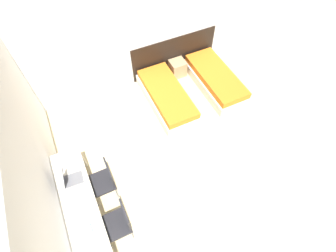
{
  "coord_description": "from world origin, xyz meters",
  "views": [
    {
      "loc": [
        -1.35,
        -0.35,
        5.02
      ],
      "look_at": [
        0.0,
        2.49,
        0.55
      ],
      "focal_mm": 28.0,
      "sensor_mm": 36.0,
      "label": 1
    }
  ],
  "objects_px": {
    "bed_near_door": "(215,80)",
    "chair_near_laptop": "(104,180)",
    "bed_near_window": "(167,97)",
    "chair_near_notebook": "(119,222)",
    "nightstand": "(177,68)",
    "laptop": "(70,179)"
  },
  "relations": [
    {
      "from": "bed_near_door",
      "to": "chair_near_laptop",
      "type": "xyz_separation_m",
      "value": [
        -3.41,
        -1.57,
        0.31
      ]
    },
    {
      "from": "bed_near_window",
      "to": "chair_near_notebook",
      "type": "relative_size",
      "value": 2.11
    },
    {
      "from": "bed_near_window",
      "to": "chair_near_laptop",
      "type": "height_order",
      "value": "chair_near_laptop"
    },
    {
      "from": "nightstand",
      "to": "chair_near_laptop",
      "type": "distance_m",
      "value": 3.62
    },
    {
      "from": "bed_near_door",
      "to": "chair_near_notebook",
      "type": "relative_size",
      "value": 2.11
    },
    {
      "from": "bed_near_window",
      "to": "laptop",
      "type": "distance_m",
      "value": 2.99
    },
    {
      "from": "bed_near_window",
      "to": "bed_near_door",
      "type": "bearing_deg",
      "value": 0.0
    },
    {
      "from": "bed_near_door",
      "to": "chair_near_laptop",
      "type": "relative_size",
      "value": 2.11
    },
    {
      "from": "nightstand",
      "to": "laptop",
      "type": "relative_size",
      "value": 1.25
    },
    {
      "from": "bed_near_window",
      "to": "chair_near_notebook",
      "type": "distance_m",
      "value": 3.17
    },
    {
      "from": "bed_near_door",
      "to": "chair_near_laptop",
      "type": "bearing_deg",
      "value": -155.24
    },
    {
      "from": "chair_near_notebook",
      "to": "laptop",
      "type": "bearing_deg",
      "value": 118.18
    },
    {
      "from": "bed_near_window",
      "to": "laptop",
      "type": "bearing_deg",
      "value": -149.79
    },
    {
      "from": "chair_near_notebook",
      "to": "bed_near_door",
      "type": "bearing_deg",
      "value": 35.55
    },
    {
      "from": "bed_near_window",
      "to": "chair_near_notebook",
      "type": "height_order",
      "value": "chair_near_notebook"
    },
    {
      "from": "chair_near_laptop",
      "to": "chair_near_notebook",
      "type": "xyz_separation_m",
      "value": [
        -0.0,
        -0.83,
        0.0
      ]
    },
    {
      "from": "nightstand",
      "to": "chair_near_laptop",
      "type": "bearing_deg",
      "value": -138.96
    },
    {
      "from": "bed_near_window",
      "to": "chair_near_notebook",
      "type": "xyz_separation_m",
      "value": [
        -2.03,
        -2.41,
        0.31
      ]
    },
    {
      "from": "chair_near_laptop",
      "to": "bed_near_window",
      "type": "bearing_deg",
      "value": 37.9
    },
    {
      "from": "chair_near_notebook",
      "to": "laptop",
      "type": "relative_size",
      "value": 2.72
    },
    {
      "from": "nightstand",
      "to": "chair_near_notebook",
      "type": "xyz_separation_m",
      "value": [
        -2.72,
        -3.2,
        0.3
      ]
    },
    {
      "from": "nightstand",
      "to": "bed_near_door",
      "type": "bearing_deg",
      "value": -49.22
    }
  ]
}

